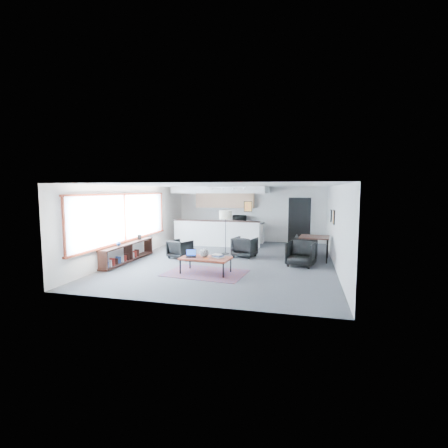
% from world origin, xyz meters
% --- Properties ---
extents(room, '(7.02, 9.02, 2.62)m').
position_xyz_m(room, '(0.00, 0.00, 1.30)').
color(room, '#4B4B4E').
rests_on(room, ground).
extents(window, '(0.10, 5.95, 1.66)m').
position_xyz_m(window, '(-3.46, -0.90, 1.46)').
color(window, '#8CBFFF').
rests_on(window, room).
extents(console, '(0.35, 3.00, 0.80)m').
position_xyz_m(console, '(-3.30, -1.05, 0.33)').
color(console, black).
rests_on(console, floor).
extents(kitchenette, '(4.20, 1.96, 2.60)m').
position_xyz_m(kitchenette, '(-1.20, 3.71, 1.38)').
color(kitchenette, white).
rests_on(kitchenette, floor).
extents(doorway, '(1.10, 0.12, 2.15)m').
position_xyz_m(doorway, '(2.30, 4.42, 1.07)').
color(doorway, black).
rests_on(doorway, room).
extents(track_light, '(1.60, 0.07, 0.15)m').
position_xyz_m(track_light, '(-0.59, 2.20, 2.53)').
color(track_light, silver).
rests_on(track_light, room).
extents(wall_art_lower, '(0.03, 0.38, 0.48)m').
position_xyz_m(wall_art_lower, '(3.47, 0.40, 1.55)').
color(wall_art_lower, black).
rests_on(wall_art_lower, room).
extents(wall_art_upper, '(0.03, 0.34, 0.44)m').
position_xyz_m(wall_art_upper, '(3.47, 1.70, 1.50)').
color(wall_art_upper, black).
rests_on(wall_art_upper, room).
extents(kilim_rug, '(2.46, 1.81, 0.01)m').
position_xyz_m(kilim_rug, '(-0.26, -1.85, 0.01)').
color(kilim_rug, '#563143').
rests_on(kilim_rug, floor).
extents(coffee_table, '(1.51, 0.91, 0.47)m').
position_xyz_m(coffee_table, '(-0.26, -1.85, 0.44)').
color(coffee_table, maroon).
rests_on(coffee_table, floor).
extents(laptop, '(0.36, 0.33, 0.21)m').
position_xyz_m(laptop, '(-0.71, -1.85, 0.53)').
color(laptop, black).
rests_on(laptop, coffee_table).
extents(ceramic_pot, '(0.27, 0.27, 0.27)m').
position_xyz_m(ceramic_pot, '(-0.30, -1.84, 0.60)').
color(ceramic_pot, gray).
rests_on(ceramic_pot, coffee_table).
extents(book_stack, '(0.39, 0.35, 0.10)m').
position_xyz_m(book_stack, '(0.09, -1.79, 0.52)').
color(book_stack, silver).
rests_on(book_stack, coffee_table).
extents(coaster, '(0.14, 0.14, 0.01)m').
position_xyz_m(coaster, '(-0.18, -2.03, 0.48)').
color(coaster, '#E5590C').
rests_on(coaster, coffee_table).
extents(armchair_left, '(0.89, 0.87, 0.72)m').
position_xyz_m(armchair_left, '(-1.79, -0.04, 0.36)').
color(armchair_left, black).
rests_on(armchair_left, floor).
extents(armchair_right, '(0.92, 0.88, 0.80)m').
position_xyz_m(armchair_right, '(0.43, 0.75, 0.40)').
color(armchair_right, black).
rests_on(armchair_right, floor).
extents(floor_lamp, '(0.53, 0.53, 1.66)m').
position_xyz_m(floor_lamp, '(-0.39, 1.11, 1.44)').
color(floor_lamp, black).
rests_on(floor_lamp, floor).
extents(dining_table, '(1.07, 1.07, 0.83)m').
position_xyz_m(dining_table, '(2.89, 0.83, 0.76)').
color(dining_table, black).
rests_on(dining_table, floor).
extents(dining_chair_near, '(0.84, 0.81, 0.73)m').
position_xyz_m(dining_chair_near, '(2.45, -0.21, 0.37)').
color(dining_chair_near, black).
rests_on(dining_chair_near, floor).
extents(dining_chair_far, '(0.72, 0.68, 0.71)m').
position_xyz_m(dining_chair_far, '(2.62, 1.49, 0.36)').
color(dining_chair_far, black).
rests_on(dining_chair_far, floor).
extents(microwave, '(0.59, 0.33, 0.40)m').
position_xyz_m(microwave, '(-0.46, 4.15, 1.13)').
color(microwave, black).
rests_on(microwave, kitchenette).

